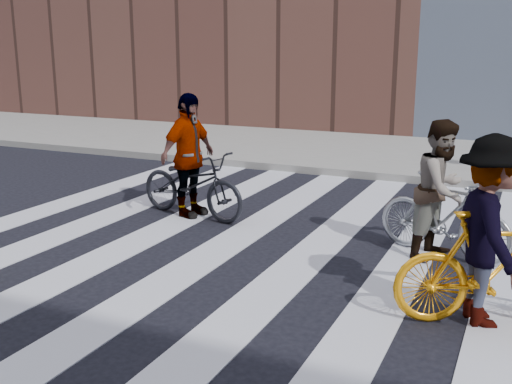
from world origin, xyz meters
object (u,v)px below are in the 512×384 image
Objects in this scene: bike_yellow_right at (493,268)px; bike_silver_mid at (444,216)px; bike_dark_rear at (192,184)px; rider_rear at (188,156)px; rider_right at (490,232)px; rider_mid at (442,189)px.

bike_silver_mid is at bearing -2.41° from bike_yellow_right.
bike_dark_rear is 1.03× the size of rider_rear.
rider_right reaches higher than bike_silver_mid.
bike_yellow_right is 1.07× the size of rider_mid.
bike_silver_mid is at bearing -83.66° from bike_dark_rear.
rider_mid is at bearing -83.72° from bike_dark_rear.
rider_rear reaches higher than rider_mid.
bike_dark_rear is 3.58m from rider_mid.
bike_yellow_right is 1.83m from rider_mid.
rider_rear reaches higher than bike_silver_mid.
rider_right is (0.65, -1.66, 0.04)m from rider_mid.
rider_mid reaches higher than bike_silver_mid.
bike_dark_rear is (-3.61, 0.26, -0.01)m from bike_silver_mid.
rider_rear is at bearing 42.30° from bike_yellow_right.
rider_rear is (-4.25, 1.92, 0.04)m from rider_right.
rider_rear is at bearing 100.43° from bike_dark_rear.
bike_yellow_right is 4.73m from rider_rear.
rider_right is at bearing -139.40° from rider_mid.
rider_rear reaches higher than rider_right.
bike_yellow_right is 0.94× the size of bike_dark_rear.
bike_silver_mid reaches higher than bike_dark_rear.
bike_silver_mid is 1.80m from rider_right.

